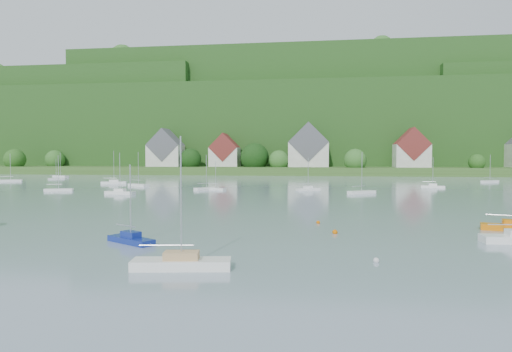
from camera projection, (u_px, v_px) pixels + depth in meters
The scene contains 12 objects.
far_shore_strip at pixel (297, 170), 197.09m from camera, with size 600.00×60.00×3.00m, color #365620.
forested_ridge at pixel (303, 130), 264.02m from camera, with size 620.00×181.22×69.89m.
village_building_0 at pixel (166, 151), 191.24m from camera, with size 14.00×10.40×16.00m.
village_building_1 at pixel (225, 153), 189.91m from camera, with size 12.00×9.36×14.00m.
village_building_2 at pixel (309, 149), 184.17m from camera, with size 16.00×11.44×18.00m.
village_building_3 at pixel (411, 151), 176.88m from camera, with size 13.00×10.40×15.50m.
near_sailboat_1 at pixel (131, 238), 37.34m from camera, with size 4.80×3.68×6.49m.
near_sailboat_2 at pixel (181, 262), 28.73m from camera, with size 6.43×2.66×8.43m.
mooring_buoy_1 at pixel (376, 262), 30.61m from camera, with size 0.41×0.41×0.41m, color silver.
mooring_buoy_2 at pixel (318, 223), 48.36m from camera, with size 0.40×0.40×0.40m, color #E26400.
mooring_buoy_3 at pixel (335, 234), 41.99m from camera, with size 0.48×0.48×0.48m, color #E26400.
far_sailboat_cluster at pixel (309, 184), 111.61m from camera, with size 186.59×73.18×8.71m.
Camera 1 is at (8.46, 2.32, 7.13)m, focal length 31.81 mm.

